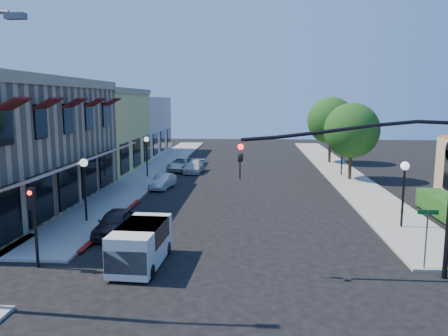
# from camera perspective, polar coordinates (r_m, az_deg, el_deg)

# --- Properties ---
(ground) EXTENTS (120.00, 120.00, 0.00)m
(ground) POSITION_cam_1_polar(r_m,az_deg,el_deg) (16.29, 1.21, -15.51)
(ground) COLOR black
(ground) RESTS_ON ground
(sidewalk_left) EXTENTS (3.50, 50.00, 0.12)m
(sidewalk_left) POSITION_cam_1_polar(r_m,az_deg,el_deg) (43.38, -8.73, -0.01)
(sidewalk_left) COLOR gray
(sidewalk_left) RESTS_ON ground
(sidewalk_right) EXTENTS (3.50, 50.00, 0.12)m
(sidewalk_right) POSITION_cam_1_polar(r_m,az_deg,el_deg) (43.11, 14.61, -0.25)
(sidewalk_right) COLOR gray
(sidewalk_right) RESTS_ON ground
(curb_red_strip) EXTENTS (0.25, 10.00, 0.06)m
(curb_red_strip) POSITION_cam_1_polar(r_m,az_deg,el_deg) (24.97, -14.05, -6.99)
(curb_red_strip) COLOR maroon
(curb_red_strip) RESTS_ON ground
(yellow_stucco_building) EXTENTS (10.00, 12.00, 7.60)m
(yellow_stucco_building) POSITION_cam_1_polar(r_m,az_deg,el_deg) (44.00, -17.77, 4.70)
(yellow_stucco_building) COLOR tan
(yellow_stucco_building) RESTS_ON ground
(pink_stucco_building) EXTENTS (10.00, 12.00, 7.00)m
(pink_stucco_building) POSITION_cam_1_polar(r_m,az_deg,el_deg) (55.33, -13.20, 5.37)
(pink_stucco_building) COLOR beige
(pink_stucco_building) RESTS_ON ground
(street_tree_a) EXTENTS (4.56, 4.56, 6.48)m
(street_tree_a) POSITION_cam_1_polar(r_m,az_deg,el_deg) (37.79, 16.33, 4.73)
(street_tree_a) COLOR black
(street_tree_a) RESTS_ON ground
(street_tree_b) EXTENTS (4.94, 4.94, 7.02)m
(street_tree_b) POSITION_cam_1_polar(r_m,az_deg,el_deg) (47.57, 13.77, 6.06)
(street_tree_b) COLOR black
(street_tree_b) RESTS_ON ground
(signal_mast_arm) EXTENTS (8.01, 0.39, 6.00)m
(signal_mast_arm) POSITION_cam_1_polar(r_m,az_deg,el_deg) (17.32, 21.24, -0.49)
(signal_mast_arm) COLOR black
(signal_mast_arm) RESTS_ON ground
(secondary_signal) EXTENTS (0.28, 0.42, 3.32)m
(secondary_signal) POSITION_cam_1_polar(r_m,az_deg,el_deg) (18.92, -23.65, -5.35)
(secondary_signal) COLOR black
(secondary_signal) RESTS_ON ground
(street_name_sign) EXTENTS (0.80, 0.06, 2.50)m
(street_name_sign) POSITION_cam_1_polar(r_m,az_deg,el_deg) (19.02, 24.97, -7.30)
(street_name_sign) COLOR #595B5E
(street_name_sign) RESTS_ON ground
(lamppost_left_near) EXTENTS (0.44, 0.44, 3.57)m
(lamppost_left_near) POSITION_cam_1_polar(r_m,az_deg,el_deg) (24.91, -17.79, -0.74)
(lamppost_left_near) COLOR black
(lamppost_left_near) RESTS_ON ground
(lamppost_left_far) EXTENTS (0.44, 0.44, 3.57)m
(lamppost_left_far) POSITION_cam_1_polar(r_m,az_deg,el_deg) (38.15, -10.08, 2.79)
(lamppost_left_far) COLOR black
(lamppost_left_far) RESTS_ON ground
(lamppost_right_near) EXTENTS (0.44, 0.44, 3.57)m
(lamppost_right_near) POSITION_cam_1_polar(r_m,az_deg,el_deg) (24.45, 22.48, -1.17)
(lamppost_right_near) COLOR black
(lamppost_right_near) RESTS_ON ground
(lamppost_right_far) EXTENTS (0.44, 0.44, 3.57)m
(lamppost_right_far) POSITION_cam_1_polar(r_m,az_deg,el_deg) (39.80, 15.20, 2.87)
(lamppost_right_far) COLOR black
(lamppost_right_far) RESTS_ON ground
(white_van) EXTENTS (1.86, 3.95, 1.72)m
(white_van) POSITION_cam_1_polar(r_m,az_deg,el_deg) (18.30, -10.83, -9.53)
(white_van) COLOR silver
(white_van) RESTS_ON ground
(parked_car_a) EXTENTS (1.62, 3.74, 1.26)m
(parked_car_a) POSITION_cam_1_polar(r_m,az_deg,el_deg) (22.76, -13.96, -6.91)
(parked_car_a) COLOR black
(parked_car_a) RESTS_ON ground
(parked_car_b) EXTENTS (1.60, 3.47, 1.10)m
(parked_car_b) POSITION_cam_1_polar(r_m,az_deg,el_deg) (33.62, -8.00, -1.74)
(parked_car_b) COLOR silver
(parked_car_b) RESTS_ON ground
(parked_car_c) EXTENTS (1.82, 3.87, 1.09)m
(parked_car_c) POSITION_cam_1_polar(r_m,az_deg,el_deg) (40.66, -3.92, 0.17)
(parked_car_c) COLOR silver
(parked_car_c) RESTS_ON ground
(parked_car_d) EXTENTS (2.44, 4.57, 1.22)m
(parked_car_d) POSITION_cam_1_polar(r_m,az_deg,el_deg) (41.87, -5.63, 0.49)
(parked_car_d) COLOR silver
(parked_car_d) RESTS_ON ground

